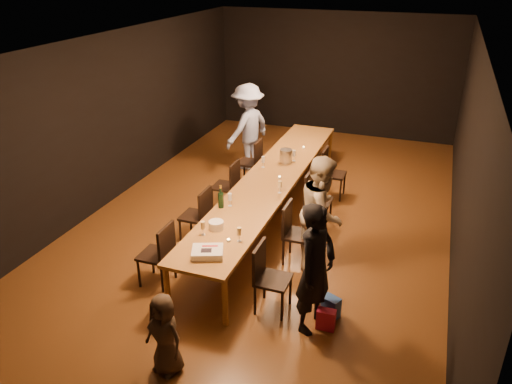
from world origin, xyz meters
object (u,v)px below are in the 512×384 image
(chair_right_1, at_px, (299,234))
(woman_birthday, at_px, (316,269))
(champagne_bottle, at_px, (221,197))
(ice_bucket, at_px, (286,156))
(plate_stack, at_px, (216,225))
(table, at_px, (271,180))
(chair_right_2, at_px, (319,200))
(man_blue, at_px, (248,127))
(chair_right_3, at_px, (334,174))
(woman_tan, at_px, (322,212))
(birthday_cake, at_px, (208,252))
(chair_left_2, at_px, (225,186))
(chair_right_0, at_px, (273,279))
(chair_left_1, at_px, (195,215))
(child, at_px, (165,334))
(chair_left_0, at_px, (156,254))
(chair_left_3, at_px, (249,162))

(chair_right_1, height_order, woman_birthday, woman_birthday)
(chair_right_1, distance_m, champagne_bottle, 1.28)
(ice_bucket, bearing_deg, plate_stack, -93.75)
(table, xyz_separation_m, chair_right_2, (0.85, 0.00, -0.24))
(plate_stack, xyz_separation_m, champagne_bottle, (-0.20, 0.62, 0.12))
(table, relative_size, man_blue, 3.29)
(chair_right_3, distance_m, champagne_bottle, 2.82)
(woman_tan, relative_size, birthday_cake, 3.55)
(chair_right_3, xyz_separation_m, woman_tan, (0.30, -2.31, 0.38))
(chair_right_2, height_order, ice_bucket, ice_bucket)
(chair_left_2, distance_m, man_blue, 2.05)
(table, distance_m, chair_right_2, 0.88)
(chair_left_2, xyz_separation_m, woman_birthday, (2.26, -2.53, 0.37))
(table, relative_size, chair_right_0, 6.45)
(woman_tan, xyz_separation_m, champagne_bottle, (-1.49, -0.20, 0.09))
(chair_left_1, xyz_separation_m, champagne_bottle, (0.51, -0.11, 0.47))
(woman_birthday, height_order, woman_tan, woman_tan)
(chair_right_2, bearing_deg, child, -11.32)
(table, bearing_deg, plate_stack, -94.17)
(chair_left_0, xyz_separation_m, ice_bucket, (0.89, 3.16, 0.41))
(chair_left_2, distance_m, woman_birthday, 3.42)
(chair_left_3, xyz_separation_m, woman_tan, (2.00, -2.31, 0.38))
(chair_right_1, distance_m, child, 2.71)
(champagne_bottle, bearing_deg, chair_right_2, 47.77)
(table, relative_size, chair_left_2, 6.45)
(table, bearing_deg, woman_birthday, -60.82)
(woman_birthday, distance_m, child, 1.87)
(chair_left_2, bearing_deg, plate_stack, -159.81)
(chair_right_2, height_order, woman_tan, woman_tan)
(woman_tan, height_order, man_blue, man_blue)
(table, relative_size, woman_tan, 3.55)
(chair_right_3, relative_size, child, 0.95)
(champagne_bottle, bearing_deg, man_blue, 104.28)
(chair_left_1, relative_size, plate_stack, 4.48)
(chair_right_0, height_order, ice_bucket, ice_bucket)
(chair_left_0, bearing_deg, birthday_cake, -101.58)
(woman_tan, relative_size, champagne_bottle, 4.68)
(birthday_cake, bearing_deg, chair_right_1, 37.68)
(table, bearing_deg, chair_left_3, 125.31)
(chair_left_1, height_order, woman_tan, woman_tan)
(woman_tan, xyz_separation_m, birthday_cake, (-1.11, -1.47, -0.05))
(chair_right_3, bearing_deg, birthday_cake, -12.16)
(chair_right_3, distance_m, ice_bucket, 1.01)
(chair_left_0, height_order, man_blue, man_blue)
(woman_tan, xyz_separation_m, man_blue, (-2.33, 3.08, 0.07))
(birthday_cake, bearing_deg, child, -109.24)
(chair_right_3, height_order, ice_bucket, ice_bucket)
(champagne_bottle, xyz_separation_m, ice_bucket, (0.38, 2.07, -0.06))
(woman_birthday, xyz_separation_m, ice_bucket, (-1.38, 3.29, 0.04))
(woman_birthday, xyz_separation_m, champagne_bottle, (-1.76, 1.22, 0.09))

